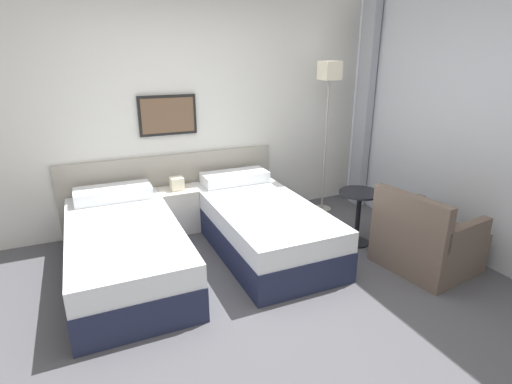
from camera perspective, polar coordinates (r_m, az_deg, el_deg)
The scene contains 9 objects.
ground_plane at distance 3.40m, azimuth -0.50°, elevation -15.70°, with size 16.00×16.00×0.00m, color #47474C.
wall_headboard at distance 4.69m, azimuth -10.46°, elevation 11.06°, with size 10.00×0.10×2.70m.
wall_window at distance 4.24m, azimuth 31.46°, elevation 8.23°, with size 0.21×4.43×2.70m.
bed_near_door at distance 3.88m, azimuth -18.22°, elevation -7.63°, with size 0.96×1.96×0.62m.
bed_near_window at distance 4.19m, azimuth 0.61°, elevation -4.55°, with size 0.96×1.96×0.62m.
nightstand at distance 4.65m, azimuth -10.98°, elevation -2.39°, with size 0.41×0.34×0.64m.
floor_lamp at distance 4.98m, azimuth 10.32°, elevation 14.12°, with size 0.24×0.24×1.86m.
side_table at distance 4.34m, azimuth 14.47°, elevation -2.19°, with size 0.44×0.44×0.58m.
armchair at distance 4.12m, azimuth 23.06°, elevation -6.61°, with size 0.85×0.87×0.78m.
Camera 1 is at (-1.11, -2.56, 1.94)m, focal length 28.00 mm.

